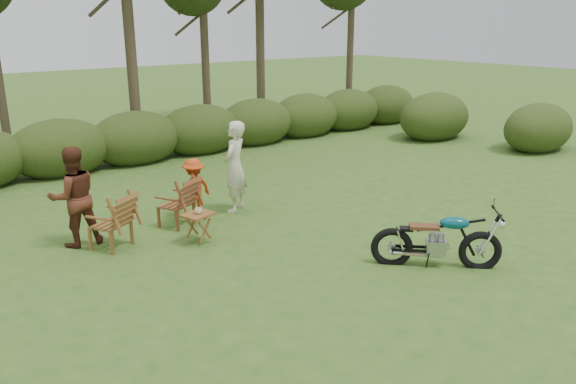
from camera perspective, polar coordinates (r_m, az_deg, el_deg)
ground at (r=8.83m, az=9.57°, el=-8.06°), size 80.00×80.00×0.00m
tree_line at (r=16.36m, az=-15.57°, el=16.83°), size 22.52×11.62×8.14m
motorcycle at (r=9.24m, az=14.63°, el=-7.22°), size 1.86×1.85×1.09m
lawn_chair_right at (r=10.84m, az=-11.19°, el=-3.29°), size 0.86×0.86×0.94m
lawn_chair_left at (r=10.10m, az=-17.40°, el=-5.31°), size 0.90×0.90×0.96m
side_table at (r=9.85m, az=-9.09°, el=-3.63°), size 0.60×0.54×0.53m
cup at (r=9.74m, az=-9.08°, el=-1.90°), size 0.14×0.14×0.10m
adult_a at (r=11.47m, az=-5.31°, el=-1.88°), size 0.80×0.74×1.84m
adult_b at (r=10.38m, az=-20.43°, el=-5.01°), size 0.87×0.69×1.72m
child at (r=11.18m, az=-9.36°, el=-2.55°), size 0.84×0.58×1.18m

